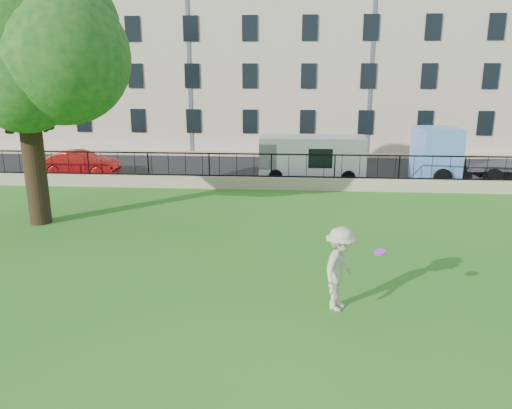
# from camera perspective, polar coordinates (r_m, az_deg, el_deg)

# --- Properties ---
(ground) EXTENTS (120.00, 120.00, 0.00)m
(ground) POSITION_cam_1_polar(r_m,az_deg,el_deg) (12.77, -0.73, -10.67)
(ground) COLOR #276D1A
(ground) RESTS_ON ground
(retaining_wall) EXTENTS (50.00, 0.40, 0.60)m
(retaining_wall) POSITION_cam_1_polar(r_m,az_deg,el_deg) (24.06, 1.75, 2.47)
(retaining_wall) COLOR tan
(retaining_wall) RESTS_ON ground
(iron_railing) EXTENTS (50.00, 0.05, 1.13)m
(iron_railing) POSITION_cam_1_polar(r_m,az_deg,el_deg) (23.88, 1.77, 4.47)
(iron_railing) COLOR black
(iron_railing) RESTS_ON retaining_wall
(street) EXTENTS (60.00, 9.00, 0.01)m
(street) POSITION_cam_1_polar(r_m,az_deg,el_deg) (28.71, 2.17, 3.94)
(street) COLOR black
(street) RESTS_ON ground
(sidewalk) EXTENTS (60.00, 1.40, 0.12)m
(sidewalk) POSITION_cam_1_polar(r_m,az_deg,el_deg) (33.82, 2.51, 5.73)
(sidewalk) COLOR tan
(sidewalk) RESTS_ON ground
(building_row) EXTENTS (56.40, 10.40, 13.80)m
(building_row) POSITION_cam_1_polar(r_m,az_deg,el_deg) (39.06, 2.91, 17.07)
(building_row) COLOR #BBAA94
(building_row) RESTS_ON ground
(tree) EXTENTS (8.02, 6.22, 9.90)m
(tree) POSITION_cam_1_polar(r_m,az_deg,el_deg) (19.84, -25.61, 16.60)
(tree) COLOR black
(tree) RESTS_ON ground
(man) EXTENTS (1.25, 1.52, 2.04)m
(man) POSITION_cam_1_polar(r_m,az_deg,el_deg) (12.02, 9.57, -7.26)
(man) COLOR beige
(man) RESTS_ON ground
(frisbee) EXTENTS (0.35, 0.36, 0.12)m
(frisbee) POSITION_cam_1_polar(r_m,az_deg,el_deg) (11.50, 13.96, -5.30)
(frisbee) COLOR #A827E1
(red_sedan) EXTENTS (4.08, 1.44, 1.34)m
(red_sedan) POSITION_cam_1_polar(r_m,az_deg,el_deg) (28.70, -19.42, 4.44)
(red_sedan) COLOR #B21517
(red_sedan) RESTS_ON street
(white_van) EXTENTS (5.40, 2.14, 2.26)m
(white_van) POSITION_cam_1_polar(r_m,az_deg,el_deg) (26.25, 6.39, 5.30)
(white_van) COLOR white
(white_van) RESTS_ON street
(blue_truck) EXTENTS (6.79, 2.89, 2.77)m
(blue_truck) POSITION_cam_1_polar(r_m,az_deg,el_deg) (27.98, 24.32, 5.20)
(blue_truck) COLOR #6196E5
(blue_truck) RESTS_ON street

